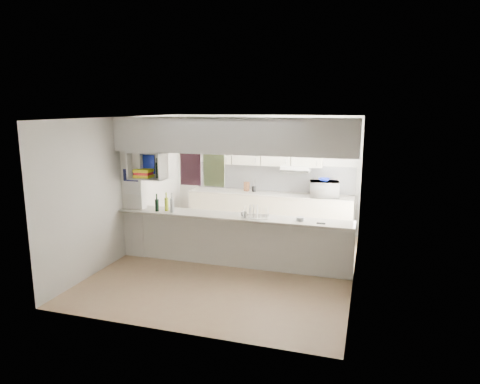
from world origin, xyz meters
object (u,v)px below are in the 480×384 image
at_px(bowl, 324,180).
at_px(wine_bottles, 165,205).
at_px(microwave, 324,189).
at_px(dish_rack, 256,212).

xyz_separation_m(bowl, wine_bottles, (-2.58, -2.15, -0.23)).
height_order(microwave, dish_rack, microwave).
bearing_deg(wine_bottles, dish_rack, 3.22).
relative_size(bowl, dish_rack, 0.53).
relative_size(dish_rack, wine_bottles, 1.30).
bearing_deg(microwave, bowl, -40.84).
xyz_separation_m(microwave, bowl, (-0.01, 0.01, 0.20)).
bearing_deg(dish_rack, microwave, 54.32).
distance_m(bowl, dish_rack, 2.27).
relative_size(microwave, wine_bottles, 1.60).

